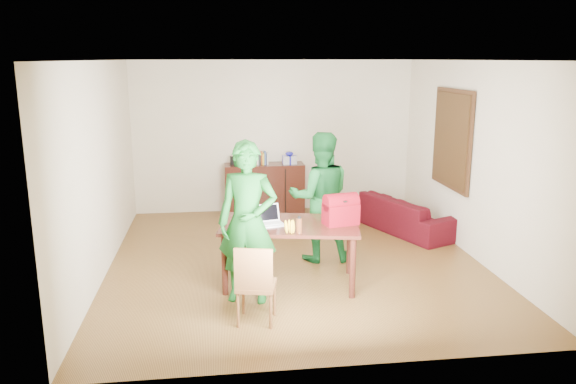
{
  "coord_description": "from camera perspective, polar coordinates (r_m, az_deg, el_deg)",
  "views": [
    {
      "loc": [
        -1.03,
        -7.24,
        2.73
      ],
      "look_at": [
        -0.17,
        -0.57,
        1.12
      ],
      "focal_mm": 35.0,
      "sensor_mm": 36.0,
      "label": 1
    }
  ],
  "objects": [
    {
      "name": "chair",
      "position": [
        6.02,
        -3.24,
        -10.84
      ],
      "size": [
        0.47,
        0.45,
        0.87
      ],
      "rotation": [
        0.0,
        0.0,
        -0.22
      ],
      "color": "brown",
      "rests_on": "ground"
    },
    {
      "name": "person_near",
      "position": [
        6.32,
        -4.12,
        -3.11
      ],
      "size": [
        0.76,
        0.59,
        1.86
      ],
      "primitive_type": "imported",
      "rotation": [
        0.0,
        0.0,
        -0.24
      ],
      "color": "#12511A",
      "rests_on": "ground"
    },
    {
      "name": "table",
      "position": [
        6.84,
        0.21,
        -4.0
      ],
      "size": [
        1.8,
        1.22,
        0.77
      ],
      "rotation": [
        0.0,
        0.0,
        -0.19
      ],
      "color": "black",
      "rests_on": "ground"
    },
    {
      "name": "room",
      "position": [
        7.57,
        0.69,
        2.65
      ],
      "size": [
        5.2,
        5.7,
        2.9
      ],
      "color": "#462B11",
      "rests_on": "ground"
    },
    {
      "name": "bananas",
      "position": [
        6.43,
        0.17,
        -3.95
      ],
      "size": [
        0.19,
        0.16,
        0.06
      ],
      "primitive_type": null,
      "rotation": [
        0.0,
        0.0,
        0.41
      ],
      "color": "yellow",
      "rests_on": "table"
    },
    {
      "name": "sofa",
      "position": [
        9.26,
        11.72,
        -2.18
      ],
      "size": [
        1.42,
        2.03,
        0.55
      ],
      "primitive_type": "imported",
      "rotation": [
        0.0,
        0.0,
        1.97
      ],
      "color": "#410813",
      "rests_on": "ground"
    },
    {
      "name": "bottle",
      "position": [
        6.42,
        1.14,
        -3.34
      ],
      "size": [
        0.08,
        0.08,
        0.19
      ],
      "primitive_type": "cylinder",
      "rotation": [
        0.0,
        0.0,
        -0.32
      ],
      "color": "#582A14",
      "rests_on": "table"
    },
    {
      "name": "red_bag",
      "position": [
        6.77,
        5.38,
        -2.05
      ],
      "size": [
        0.45,
        0.32,
        0.3
      ],
      "primitive_type": "cube",
      "rotation": [
        0.0,
        0.0,
        0.23
      ],
      "color": "maroon",
      "rests_on": "table"
    },
    {
      "name": "person_far",
      "position": [
        7.63,
        3.3,
        -0.51
      ],
      "size": [
        0.89,
        0.71,
        1.78
      ],
      "primitive_type": "imported",
      "rotation": [
        0.0,
        0.0,
        3.1
      ],
      "color": "#145C24",
      "rests_on": "ground"
    },
    {
      "name": "laptop",
      "position": [
        6.73,
        -1.84,
        -3.03
      ],
      "size": [
        0.36,
        0.29,
        0.23
      ],
      "rotation": [
        0.0,
        0.0,
        0.21
      ],
      "color": "white",
      "rests_on": "table"
    }
  ]
}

